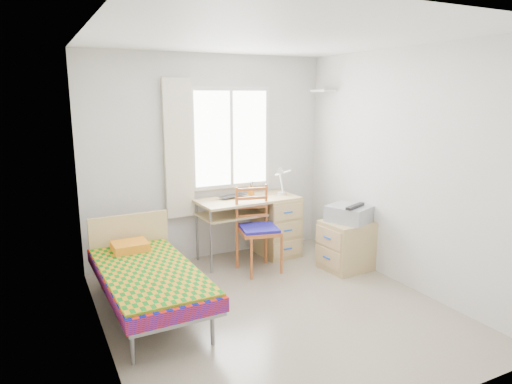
% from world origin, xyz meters
% --- Properties ---
extents(floor, '(3.50, 3.50, 0.00)m').
position_xyz_m(floor, '(0.00, 0.00, 0.00)').
color(floor, '#BCAD93').
rests_on(floor, ground).
extents(ceiling, '(3.50, 3.50, 0.00)m').
position_xyz_m(ceiling, '(0.00, 0.00, 2.60)').
color(ceiling, white).
rests_on(ceiling, wall_back).
extents(wall_back, '(3.20, 0.00, 3.20)m').
position_xyz_m(wall_back, '(0.00, 1.75, 1.30)').
color(wall_back, silver).
rests_on(wall_back, ground).
extents(wall_left, '(0.00, 3.50, 3.50)m').
position_xyz_m(wall_left, '(-1.60, 0.00, 1.30)').
color(wall_left, silver).
rests_on(wall_left, ground).
extents(wall_right, '(0.00, 3.50, 3.50)m').
position_xyz_m(wall_right, '(1.60, 0.00, 1.30)').
color(wall_right, silver).
rests_on(wall_right, ground).
extents(window, '(1.10, 0.04, 1.30)m').
position_xyz_m(window, '(0.30, 1.73, 1.55)').
color(window, white).
rests_on(window, wall_back).
extents(curtain, '(0.35, 0.05, 1.70)m').
position_xyz_m(curtain, '(-0.42, 1.68, 1.45)').
color(curtain, white).
rests_on(curtain, wall_back).
extents(floating_shelf, '(0.20, 0.32, 0.03)m').
position_xyz_m(floating_shelf, '(1.49, 1.40, 2.15)').
color(floating_shelf, white).
rests_on(floating_shelf, wall_right).
extents(bed, '(0.91, 1.86, 0.79)m').
position_xyz_m(bed, '(-1.13, 0.53, 0.39)').
color(bed, gray).
rests_on(bed, floor).
extents(desk, '(1.32, 0.66, 0.81)m').
position_xyz_m(desk, '(0.73, 1.41, 0.44)').
color(desk, tan).
rests_on(desk, floor).
extents(chair, '(0.53, 0.53, 1.03)m').
position_xyz_m(chair, '(0.33, 1.02, 0.58)').
color(chair, '#B04F22').
rests_on(chair, floor).
extents(cabinet, '(0.59, 0.53, 0.60)m').
position_xyz_m(cabinet, '(1.31, 0.56, 0.30)').
color(cabinet, tan).
rests_on(cabinet, floor).
extents(printer, '(0.56, 0.60, 0.20)m').
position_xyz_m(printer, '(1.33, 0.56, 0.70)').
color(printer, '#A0A3A8').
rests_on(printer, cabinet).
extents(laptop, '(0.43, 0.34, 0.03)m').
position_xyz_m(laptop, '(0.24, 1.48, 0.82)').
color(laptop, black).
rests_on(laptop, desk).
extents(pen_cup, '(0.10, 0.10, 0.10)m').
position_xyz_m(pen_cup, '(0.51, 1.57, 0.86)').
color(pen_cup, '#FAA81B').
rests_on(pen_cup, desk).
extents(task_lamp, '(0.22, 0.32, 0.40)m').
position_xyz_m(task_lamp, '(0.82, 1.31, 1.06)').
color(task_lamp, white).
rests_on(task_lamp, desk).
extents(book, '(0.21, 0.26, 0.02)m').
position_xyz_m(book, '(0.16, 1.42, 0.59)').
color(book, gray).
rests_on(book, desk).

